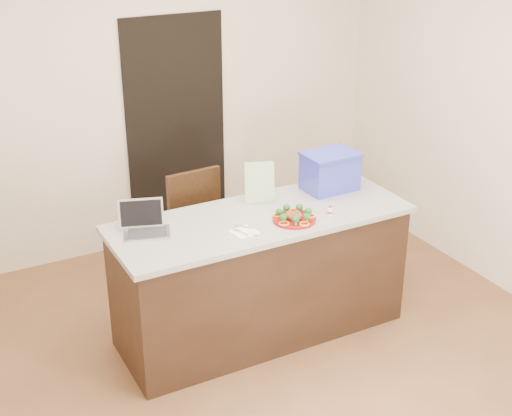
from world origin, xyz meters
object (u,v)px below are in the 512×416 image
napkin (244,232)px  yogurt_bottle (330,212)px  island (261,275)px  blue_box (330,171)px  chair (201,228)px  plate (294,219)px  laptop (144,224)px

napkin → yogurt_bottle: yogurt_bottle is taller
island → blue_box: (0.66, 0.17, 0.60)m
napkin → chair: size_ratio=0.15×
island → plate: plate is taller
plate → blue_box: bearing=34.1°
napkin → chair: chair is taller
blue_box → napkin: bearing=-160.2°
napkin → yogurt_bottle: 0.63m
island → napkin: 0.54m
napkin → yogurt_bottle: size_ratio=2.22×
napkin → blue_box: 0.95m
island → blue_box: blue_box is taller
laptop → island: bearing=8.3°
napkin → blue_box: blue_box is taller
island → yogurt_bottle: 0.67m
island → napkin: bearing=-142.0°
napkin → yogurt_bottle: bearing=-3.9°
yogurt_bottle → chair: bearing=121.7°
chair → island: bearing=-81.7°
laptop → plate: bearing=0.4°
island → plate: size_ratio=7.08×
plate → blue_box: (0.50, 0.34, 0.13)m
plate → napkin: plate is taller
island → laptop: size_ratio=6.07×
island → yogurt_bottle: size_ratio=29.80×
laptop → blue_box: size_ratio=0.85×
plate → blue_box: 0.62m
plate → napkin: 0.38m
blue_box → chair: 1.08m
laptop → chair: size_ratio=0.34×
chair → plate: bearing=-74.1°
yogurt_bottle → laptop: (-1.19, 0.36, 0.03)m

